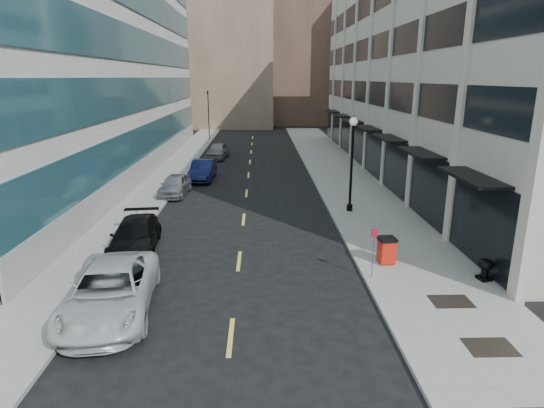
{
  "coord_description": "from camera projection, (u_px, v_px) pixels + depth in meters",
  "views": [
    {
      "loc": [
        0.94,
        -10.41,
        7.72
      ],
      "look_at": [
        1.49,
        9.98,
        2.01
      ],
      "focal_mm": 30.0,
      "sensor_mm": 36.0,
      "label": 1
    }
  ],
  "objects": [
    {
      "name": "ground",
      "position": [
        226.0,
        378.0,
        12.07
      ],
      "size": [
        160.0,
        160.0,
        0.0
      ],
      "primitive_type": "plane",
      "color": "black",
      "rests_on": "ground"
    },
    {
      "name": "sidewalk_right",
      "position": [
        355.0,
        191.0,
        31.5
      ],
      "size": [
        5.0,
        80.0,
        0.15
      ],
      "primitive_type": "cube",
      "color": "gray",
      "rests_on": "ground"
    },
    {
      "name": "sidewalk_left",
      "position": [
        152.0,
        193.0,
        31.14
      ],
      "size": [
        3.0,
        80.0,
        0.15
      ],
      "primitive_type": "cube",
      "color": "gray",
      "rests_on": "ground"
    },
    {
      "name": "building_right",
      "position": [
        460.0,
        61.0,
        36.08
      ],
      "size": [
        15.3,
        46.5,
        18.25
      ],
      "color": "#B6AB9A",
      "rests_on": "ground"
    },
    {
      "name": "building_left",
      "position": [
        40.0,
        47.0,
        34.96
      ],
      "size": [
        16.14,
        46.0,
        20.0
      ],
      "color": "silver",
      "rests_on": "ground"
    },
    {
      "name": "skyline_tan_near",
      "position": [
        229.0,
        37.0,
        73.66
      ],
      "size": [
        14.0,
        18.0,
        28.0
      ],
      "primitive_type": "cube",
      "color": "#92785F",
      "rests_on": "ground"
    },
    {
      "name": "skyline_brown",
      "position": [
        300.0,
        20.0,
        77.02
      ],
      "size": [
        12.0,
        16.0,
        34.0
      ],
      "primitive_type": "cube",
      "color": "brown",
      "rests_on": "ground"
    },
    {
      "name": "skyline_tan_far",
      "position": [
        178.0,
        59.0,
        83.84
      ],
      "size": [
        12.0,
        14.0,
        22.0
      ],
      "primitive_type": "cube",
      "color": "#92785F",
      "rests_on": "ground"
    },
    {
      "name": "skyline_stone",
      "position": [
        365.0,
        63.0,
        73.39
      ],
      "size": [
        10.0,
        14.0,
        20.0
      ],
      "primitive_type": "cube",
      "color": "#B6AB9A",
      "rests_on": "ground"
    },
    {
      "name": "grate_mid",
      "position": [
        490.0,
        347.0,
        13.19
      ],
      "size": [
        1.4,
        1.0,
        0.01
      ],
      "primitive_type": "cube",
      "color": "black",
      "rests_on": "sidewalk_right"
    },
    {
      "name": "grate_far",
      "position": [
        451.0,
        301.0,
        15.89
      ],
      "size": [
        1.4,
        1.0,
        0.01
      ],
      "primitive_type": "cube",
      "color": "black",
      "rests_on": "sidewalk_right"
    },
    {
      "name": "road_centerline",
      "position": [
        245.0,
        205.0,
        28.44
      ],
      "size": [
        0.15,
        68.2,
        0.01
      ],
      "color": "#D8CC4C",
      "rests_on": "ground"
    },
    {
      "name": "traffic_signal",
      "position": [
        208.0,
        94.0,
        56.6
      ],
      "size": [
        0.66,
        0.66,
        6.98
      ],
      "color": "black",
      "rests_on": "ground"
    },
    {
      "name": "car_white_van",
      "position": [
        110.0,
        291.0,
        15.2
      ],
      "size": [
        3.34,
        6.17,
        1.64
      ],
      "primitive_type": "imported",
      "rotation": [
        0.0,
        0.0,
        0.11
      ],
      "color": "beige",
      "rests_on": "ground"
    },
    {
      "name": "car_black_pickup",
      "position": [
        135.0,
        236.0,
        20.77
      ],
      "size": [
        2.48,
        5.11,
        1.43
      ],
      "primitive_type": "imported",
      "rotation": [
        0.0,
        0.0,
        0.1
      ],
      "color": "black",
      "rests_on": "ground"
    },
    {
      "name": "car_silver_sedan",
      "position": [
        175.0,
        185.0,
        30.63
      ],
      "size": [
        1.95,
        4.24,
        1.41
      ],
      "primitive_type": "imported",
      "rotation": [
        0.0,
        0.0,
        -0.07
      ],
      "color": "gray",
      "rests_on": "ground"
    },
    {
      "name": "car_blue_sedan",
      "position": [
        203.0,
        170.0,
        35.21
      ],
      "size": [
        1.8,
        4.7,
        1.53
      ],
      "primitive_type": "imported",
      "rotation": [
        0.0,
        0.0,
        -0.04
      ],
      "color": "#111643",
      "rests_on": "ground"
    },
    {
      "name": "car_grey_sedan",
      "position": [
        218.0,
        151.0,
        44.51
      ],
      "size": [
        2.32,
        4.66,
        1.52
      ],
      "primitive_type": "imported",
      "rotation": [
        0.0,
        0.0,
        -0.12
      ],
      "color": "gray",
      "rests_on": "ground"
    },
    {
      "name": "trash_bin",
      "position": [
        386.0,
        249.0,
        19.03
      ],
      "size": [
        0.77,
        0.82,
        1.13
      ],
      "rotation": [
        0.0,
        0.0,
        0.12
      ],
      "color": "red",
      "rests_on": "sidewalk_right"
    },
    {
      "name": "lamppost",
      "position": [
        352.0,
        156.0,
        25.84
      ],
      "size": [
        0.46,
        0.46,
        5.55
      ],
      "color": "black",
      "rests_on": "sidewalk_right"
    },
    {
      "name": "sign_post",
      "position": [
        374.0,
        243.0,
        17.46
      ],
      "size": [
        0.25,
        0.07,
        2.15
      ],
      "rotation": [
        0.0,
        0.0,
        0.08
      ],
      "color": "slate",
      "rests_on": "sidewalk_right"
    },
    {
      "name": "urn_planter",
      "position": [
        485.0,
        267.0,
        17.47
      ],
      "size": [
        0.62,
        0.62,
        0.86
      ],
      "rotation": [
        0.0,
        0.0,
        0.23
      ],
      "color": "black",
      "rests_on": "sidewalk_right"
    }
  ]
}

